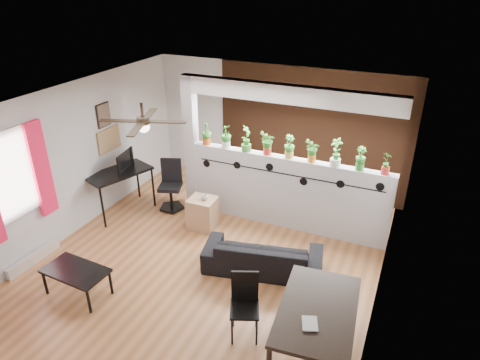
{
  "coord_description": "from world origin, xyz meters",
  "views": [
    {
      "loc": [
        2.74,
        -4.98,
        4.25
      ],
      "look_at": [
        0.28,
        0.6,
        1.23
      ],
      "focal_mm": 32.0,
      "sensor_mm": 36.0,
      "label": 1
    }
  ],
  "objects_px": {
    "ceiling_fan": "(143,123)",
    "potted_plant_6": "(336,151)",
    "potted_plant_0": "(206,133)",
    "potted_plant_7": "(361,158)",
    "cube_shelf": "(203,213)",
    "potted_plant_1": "(226,136)",
    "potted_plant_8": "(387,162)",
    "cup": "(205,197)",
    "dining_table": "(317,314)",
    "potted_plant_2": "(246,138)",
    "coffee_table": "(76,272)",
    "sofa": "(263,255)",
    "computer_desk": "(119,175)",
    "potted_plant_5": "(312,150)",
    "potted_plant_3": "(267,143)",
    "folding_chair": "(245,299)",
    "potted_plant_4": "(289,146)",
    "office_chair": "(171,188)"
  },
  "relations": [
    {
      "from": "potted_plant_6",
      "to": "potted_plant_7",
      "type": "xyz_separation_m",
      "value": [
        0.4,
        -0.0,
        -0.04
      ]
    },
    {
      "from": "folding_chair",
      "to": "computer_desk",
      "type": "bearing_deg",
      "value": 150.98
    },
    {
      "from": "potted_plant_8",
      "to": "potted_plant_3",
      "type": "bearing_deg",
      "value": 180.0
    },
    {
      "from": "potted_plant_2",
      "to": "cube_shelf",
      "type": "bearing_deg",
      "value": -129.67
    },
    {
      "from": "potted_plant_6",
      "to": "cup",
      "type": "relative_size",
      "value": 3.94
    },
    {
      "from": "potted_plant_8",
      "to": "sofa",
      "type": "height_order",
      "value": "potted_plant_8"
    },
    {
      "from": "potted_plant_5",
      "to": "coffee_table",
      "type": "bearing_deg",
      "value": -130.55
    },
    {
      "from": "potted_plant_3",
      "to": "cup",
      "type": "bearing_deg",
      "value": -143.3
    },
    {
      "from": "dining_table",
      "to": "sofa",
      "type": "bearing_deg",
      "value": 131.12
    },
    {
      "from": "potted_plant_5",
      "to": "cup",
      "type": "relative_size",
      "value": 3.16
    },
    {
      "from": "potted_plant_2",
      "to": "potted_plant_8",
      "type": "xyz_separation_m",
      "value": [
        2.37,
        -0.0,
        -0.05
      ]
    },
    {
      "from": "potted_plant_7",
      "to": "folding_chair",
      "type": "bearing_deg",
      "value": -107.96
    },
    {
      "from": "potted_plant_3",
      "to": "potted_plant_7",
      "type": "xyz_separation_m",
      "value": [
        1.58,
        -0.0,
        -0.01
      ]
    },
    {
      "from": "potted_plant_1",
      "to": "cup",
      "type": "height_order",
      "value": "potted_plant_1"
    },
    {
      "from": "cube_shelf",
      "to": "cup",
      "type": "height_order",
      "value": "cup"
    },
    {
      "from": "potted_plant_1",
      "to": "cube_shelf",
      "type": "height_order",
      "value": "potted_plant_1"
    },
    {
      "from": "cup",
      "to": "potted_plant_4",
      "type": "bearing_deg",
      "value": 27.42
    },
    {
      "from": "potted_plant_1",
      "to": "potted_plant_8",
      "type": "bearing_deg",
      "value": 0.0
    },
    {
      "from": "ceiling_fan",
      "to": "potted_plant_7",
      "type": "bearing_deg",
      "value": 32.88
    },
    {
      "from": "potted_plant_2",
      "to": "potted_plant_5",
      "type": "bearing_deg",
      "value": -0.0
    },
    {
      "from": "potted_plant_2",
      "to": "potted_plant_6",
      "type": "bearing_deg",
      "value": -0.0
    },
    {
      "from": "folding_chair",
      "to": "potted_plant_1",
      "type": "bearing_deg",
      "value": 119.57
    },
    {
      "from": "potted_plant_1",
      "to": "potted_plant_8",
      "type": "distance_m",
      "value": 2.77
    },
    {
      "from": "potted_plant_4",
      "to": "cup",
      "type": "height_order",
      "value": "potted_plant_4"
    },
    {
      "from": "cube_shelf",
      "to": "computer_desk",
      "type": "relative_size",
      "value": 0.45
    },
    {
      "from": "potted_plant_0",
      "to": "cube_shelf",
      "type": "relative_size",
      "value": 0.72
    },
    {
      "from": "ceiling_fan",
      "to": "folding_chair",
      "type": "height_order",
      "value": "ceiling_fan"
    },
    {
      "from": "potted_plant_5",
      "to": "cup",
      "type": "height_order",
      "value": "potted_plant_5"
    },
    {
      "from": "potted_plant_8",
      "to": "computer_desk",
      "type": "height_order",
      "value": "potted_plant_8"
    },
    {
      "from": "ceiling_fan",
      "to": "potted_plant_3",
      "type": "bearing_deg",
      "value": 56.2
    },
    {
      "from": "cube_shelf",
      "to": "folding_chair",
      "type": "distance_m",
      "value": 2.61
    },
    {
      "from": "potted_plant_1",
      "to": "office_chair",
      "type": "height_order",
      "value": "potted_plant_1"
    },
    {
      "from": "cube_shelf",
      "to": "potted_plant_2",
      "type": "bearing_deg",
      "value": 48.23
    },
    {
      "from": "ceiling_fan",
      "to": "potted_plant_6",
      "type": "relative_size",
      "value": 2.51
    },
    {
      "from": "potted_plant_5",
      "to": "cube_shelf",
      "type": "relative_size",
      "value": 0.65
    },
    {
      "from": "potted_plant_2",
      "to": "cube_shelf",
      "type": "height_order",
      "value": "potted_plant_2"
    },
    {
      "from": "potted_plant_0",
      "to": "potted_plant_7",
      "type": "distance_m",
      "value": 2.77
    },
    {
      "from": "potted_plant_7",
      "to": "coffee_table",
      "type": "relative_size",
      "value": 0.41
    },
    {
      "from": "potted_plant_6",
      "to": "potted_plant_7",
      "type": "distance_m",
      "value": 0.4
    },
    {
      "from": "potted_plant_0",
      "to": "potted_plant_6",
      "type": "distance_m",
      "value": 2.37
    },
    {
      "from": "office_chair",
      "to": "sofa",
      "type": "bearing_deg",
      "value": -25.01
    },
    {
      "from": "potted_plant_1",
      "to": "potted_plant_2",
      "type": "relative_size",
      "value": 0.91
    },
    {
      "from": "office_chair",
      "to": "folding_chair",
      "type": "relative_size",
      "value": 1.09
    },
    {
      "from": "computer_desk",
      "to": "coffee_table",
      "type": "bearing_deg",
      "value": -67.74
    },
    {
      "from": "cup",
      "to": "dining_table",
      "type": "bearing_deg",
      "value": -38.69
    },
    {
      "from": "folding_chair",
      "to": "dining_table",
      "type": "bearing_deg",
      "value": -3.87
    },
    {
      "from": "sofa",
      "to": "computer_desk",
      "type": "bearing_deg",
      "value": -22.49
    },
    {
      "from": "potted_plant_5",
      "to": "cup",
      "type": "distance_m",
      "value": 2.04
    },
    {
      "from": "potted_plant_4",
      "to": "folding_chair",
      "type": "height_order",
      "value": "potted_plant_4"
    },
    {
      "from": "ceiling_fan",
      "to": "potted_plant_1",
      "type": "xyz_separation_m",
      "value": [
        0.41,
        1.8,
        -0.74
      ]
    }
  ]
}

